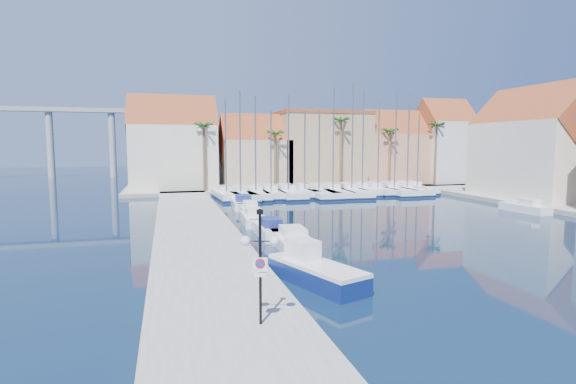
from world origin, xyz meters
name	(u,v)px	position (x,y,z in m)	size (l,w,h in m)	color
ground	(391,278)	(0.00, 0.00, 0.00)	(260.00, 260.00, 0.00)	black
quay_west	(196,232)	(-9.00, 13.50, 0.25)	(6.00, 77.00, 0.50)	gray
shore_north	(303,186)	(10.00, 48.00, 0.25)	(54.00, 16.00, 0.50)	gray
lamp_post	(260,249)	(-7.94, -5.34, 3.20)	(1.36, 0.65, 4.12)	black
bollard	(263,269)	(-6.60, 0.63, 0.75)	(0.20, 0.20, 0.50)	black
fishing_boat	(315,270)	(-4.11, 0.10, 0.67)	(3.75, 6.07, 2.02)	navy
motorboat_west_0	(291,239)	(-3.03, 8.32, 0.51)	(2.47, 6.74, 1.40)	white
motorboat_west_1	(269,229)	(-3.63, 12.23, 0.51)	(1.90, 5.86, 1.40)	white
motorboat_west_2	(253,218)	(-3.88, 17.58, 0.51)	(2.17, 5.70, 1.40)	white
motorboat_west_3	(249,209)	(-3.29, 22.59, 0.51)	(1.82, 5.32, 1.40)	white
motorboat_west_4	(243,203)	(-3.04, 27.96, 0.51)	(2.80, 7.20, 1.40)	white
motorboat_east_1	(525,207)	(24.01, 16.79, 0.51)	(2.08, 5.34, 1.40)	white
sailboat_0	(226,194)	(-3.92, 35.90, 0.59)	(2.97, 9.36, 12.34)	white
sailboat_1	(239,194)	(-2.22, 35.52, 0.58)	(3.65, 10.91, 13.39)	white
sailboat_2	(255,194)	(-0.13, 35.94, 0.58)	(3.06, 10.37, 12.88)	white
sailboat_3	(270,193)	(2.01, 36.52, 0.57)	(3.15, 10.06, 11.19)	white
sailboat_4	(287,193)	(4.14, 35.91, 0.58)	(3.00, 10.82, 13.08)	white
sailboat_5	(303,191)	(6.62, 36.75, 0.58)	(2.46, 9.04, 11.20)	white
sailboat_6	(317,192)	(8.20, 35.67, 0.55)	(3.29, 11.81, 11.28)	white
sailboat_7	(331,191)	(10.32, 36.00, 0.58)	(4.10, 12.17, 14.17)	white
sailboat_8	(350,191)	(12.79, 35.45, 0.59)	(3.83, 11.45, 14.83)	white
sailboat_9	(361,190)	(14.80, 36.50, 0.62)	(2.54, 9.09, 13.84)	white
sailboat_10	(376,190)	(16.95, 36.23, 0.61)	(2.98, 8.96, 12.51)	white
sailboat_11	(392,190)	(19.13, 35.54, 0.59)	(3.30, 10.89, 13.66)	white
sailboat_12	(405,189)	(21.15, 35.72, 0.59)	(2.93, 10.84, 13.69)	white
sailboat_13	(415,189)	(23.12, 36.29, 0.59)	(2.74, 8.64, 11.07)	white
building_0	(173,147)	(-10.00, 47.00, 6.52)	(12.30, 9.00, 13.50)	beige
building_1	(255,155)	(2.00, 47.00, 5.30)	(10.30, 8.00, 11.00)	tan
building_2	(321,148)	(13.00, 48.00, 6.26)	(14.20, 10.20, 11.50)	tan
building_3	(392,151)	(25.00, 47.00, 5.86)	(10.30, 8.00, 12.00)	tan
building_4	(443,144)	(34.00, 46.00, 6.97)	(8.30, 8.00, 14.00)	silver
building_6	(537,147)	(32.00, 24.00, 6.52)	(9.00, 14.30, 13.50)	beige
palm_0	(204,128)	(-6.00, 42.00, 9.08)	(2.60, 2.60, 10.15)	brown
palm_1	(275,135)	(4.00, 42.00, 8.14)	(2.60, 2.60, 9.15)	brown
palm_2	(341,123)	(14.00, 42.00, 10.02)	(2.60, 2.60, 11.15)	brown
palm_3	(390,133)	(22.00, 42.00, 8.61)	(2.60, 2.60, 9.65)	brown
palm_4	(436,127)	(30.00, 42.00, 9.55)	(2.60, 2.60, 10.65)	brown
viaduct	(22,128)	(-39.07, 82.00, 10.25)	(48.00, 2.20, 14.45)	#9E9E99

